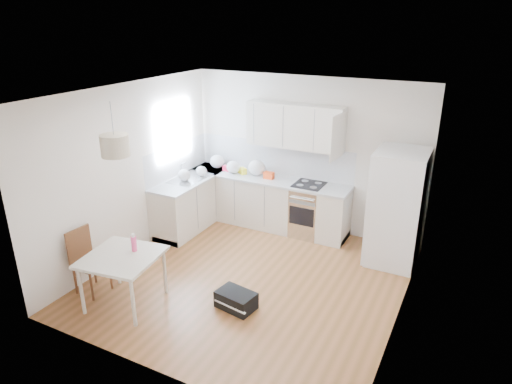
% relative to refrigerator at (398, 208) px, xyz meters
% --- Properties ---
extents(floor, '(4.20, 4.20, 0.00)m').
position_rel_refrigerator_xyz_m(floor, '(-1.73, -1.55, -0.89)').
color(floor, brown).
rests_on(floor, ground).
extents(ceiling, '(4.20, 4.20, 0.00)m').
position_rel_refrigerator_xyz_m(ceiling, '(-1.73, -1.55, 1.81)').
color(ceiling, white).
rests_on(ceiling, wall_back).
extents(wall_back, '(4.20, 0.00, 4.20)m').
position_rel_refrigerator_xyz_m(wall_back, '(-1.73, 0.55, 0.46)').
color(wall_back, white).
rests_on(wall_back, floor).
extents(wall_left, '(0.00, 4.20, 4.20)m').
position_rel_refrigerator_xyz_m(wall_left, '(-3.83, -1.55, 0.46)').
color(wall_left, white).
rests_on(wall_left, floor).
extents(wall_right, '(0.00, 4.20, 4.20)m').
position_rel_refrigerator_xyz_m(wall_right, '(0.37, -1.55, 0.46)').
color(wall_right, white).
rests_on(wall_right, floor).
extents(window_glassblock, '(0.02, 1.00, 1.00)m').
position_rel_refrigerator_xyz_m(window_glassblock, '(-3.82, -0.40, 0.86)').
color(window_glassblock, '#BFE0F9').
rests_on(window_glassblock, wall_left).
extents(cabinets_back, '(3.00, 0.60, 0.88)m').
position_rel_refrigerator_xyz_m(cabinets_back, '(-2.33, 0.25, -0.45)').
color(cabinets_back, silver).
rests_on(cabinets_back, floor).
extents(cabinets_left, '(0.60, 1.80, 0.88)m').
position_rel_refrigerator_xyz_m(cabinets_left, '(-3.53, -0.35, -0.45)').
color(cabinets_left, silver).
rests_on(cabinets_left, floor).
extents(counter_back, '(3.02, 0.64, 0.04)m').
position_rel_refrigerator_xyz_m(counter_back, '(-2.33, 0.25, 0.01)').
color(counter_back, silver).
rests_on(counter_back, cabinets_back).
extents(counter_left, '(0.64, 1.82, 0.04)m').
position_rel_refrigerator_xyz_m(counter_left, '(-3.53, -0.35, 0.01)').
color(counter_left, silver).
rests_on(counter_left, cabinets_left).
extents(backsplash_back, '(3.00, 0.01, 0.58)m').
position_rel_refrigerator_xyz_m(backsplash_back, '(-2.33, 0.54, 0.32)').
color(backsplash_back, white).
rests_on(backsplash_back, wall_back).
extents(backsplash_left, '(0.01, 1.80, 0.58)m').
position_rel_refrigerator_xyz_m(backsplash_left, '(-3.83, -0.35, 0.32)').
color(backsplash_left, white).
rests_on(backsplash_left, wall_left).
extents(upper_cabinets, '(1.70, 0.32, 0.75)m').
position_rel_refrigerator_xyz_m(upper_cabinets, '(-1.88, 0.39, 0.99)').
color(upper_cabinets, silver).
rests_on(upper_cabinets, wall_back).
extents(range_oven, '(0.50, 0.61, 0.88)m').
position_rel_refrigerator_xyz_m(range_oven, '(-1.53, 0.25, -0.45)').
color(range_oven, silver).
rests_on(range_oven, floor).
extents(sink, '(0.50, 0.80, 0.16)m').
position_rel_refrigerator_xyz_m(sink, '(-3.53, -0.40, 0.03)').
color(sink, silver).
rests_on(sink, counter_left).
extents(refrigerator, '(0.86, 0.90, 1.78)m').
position_rel_refrigerator_xyz_m(refrigerator, '(0.00, 0.00, 0.00)').
color(refrigerator, white).
rests_on(refrigerator, floor).
extents(dining_table, '(1.03, 1.03, 0.72)m').
position_rel_refrigerator_xyz_m(dining_table, '(-2.93, -2.82, -0.25)').
color(dining_table, beige).
rests_on(dining_table, floor).
extents(dining_chair, '(0.41, 0.41, 0.92)m').
position_rel_refrigerator_xyz_m(dining_chair, '(-3.53, -2.81, -0.43)').
color(dining_chair, '#522E18').
rests_on(dining_chair, floor).
extents(drink_bottle, '(0.09, 0.09, 0.25)m').
position_rel_refrigerator_xyz_m(drink_bottle, '(-2.87, -2.64, -0.05)').
color(drink_bottle, '#F0427B').
rests_on(drink_bottle, dining_table).
extents(gym_bag, '(0.55, 0.40, 0.23)m').
position_rel_refrigerator_xyz_m(gym_bag, '(-1.57, -2.24, -0.77)').
color(gym_bag, black).
rests_on(gym_bag, floor).
extents(pendant_lamp, '(0.35, 0.35, 0.26)m').
position_rel_refrigerator_xyz_m(pendant_lamp, '(-2.88, -2.77, 1.29)').
color(pendant_lamp, '#BCB291').
rests_on(pendant_lamp, ceiling).
extents(grocery_bag_a, '(0.28, 0.24, 0.25)m').
position_rel_refrigerator_xyz_m(grocery_bag_a, '(-3.41, 0.32, 0.16)').
color(grocery_bag_a, white).
rests_on(grocery_bag_a, counter_back).
extents(grocery_bag_b, '(0.26, 0.22, 0.23)m').
position_rel_refrigerator_xyz_m(grocery_bag_b, '(-2.99, 0.20, 0.15)').
color(grocery_bag_b, white).
rests_on(grocery_bag_b, counter_back).
extents(grocery_bag_c, '(0.32, 0.27, 0.28)m').
position_rel_refrigerator_xyz_m(grocery_bag_c, '(-2.55, 0.29, 0.17)').
color(grocery_bag_c, white).
rests_on(grocery_bag_c, counter_back).
extents(grocery_bag_d, '(0.20, 0.17, 0.18)m').
position_rel_refrigerator_xyz_m(grocery_bag_d, '(-3.42, -0.19, 0.12)').
color(grocery_bag_d, white).
rests_on(grocery_bag_d, counter_back).
extents(grocery_bag_e, '(0.23, 0.20, 0.21)m').
position_rel_refrigerator_xyz_m(grocery_bag_e, '(-3.55, -0.54, 0.13)').
color(grocery_bag_e, white).
rests_on(grocery_bag_e, counter_left).
extents(snack_orange, '(0.17, 0.11, 0.12)m').
position_rel_refrigerator_xyz_m(snack_orange, '(-2.28, 0.23, 0.09)').
color(snack_orange, '#E34214').
rests_on(snack_orange, counter_back).
extents(snack_yellow, '(0.19, 0.17, 0.11)m').
position_rel_refrigerator_xyz_m(snack_yellow, '(-2.83, 0.25, 0.08)').
color(snack_yellow, yellow).
rests_on(snack_yellow, counter_back).
extents(snack_red, '(0.15, 0.10, 0.10)m').
position_rel_refrigerator_xyz_m(snack_red, '(-3.16, 0.26, 0.08)').
color(snack_red, red).
rests_on(snack_red, counter_back).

